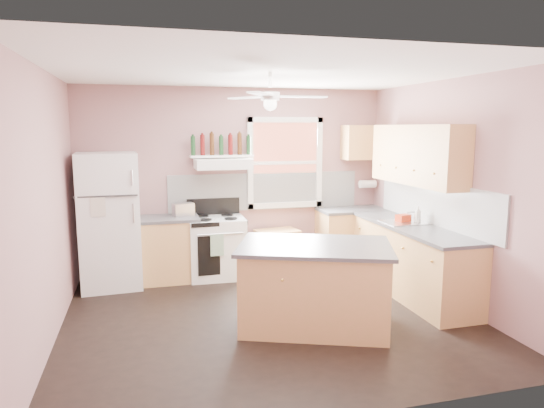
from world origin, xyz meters
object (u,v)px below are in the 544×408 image
object	(u,v)px
stove	(217,247)
island	(314,287)
cart	(277,250)
refrigerator	(109,221)
toaster	(183,210)

from	to	relation	value
stove	island	size ratio (longest dim) A/B	0.57
stove	island	world-z (taller)	same
stove	cart	bearing A→B (deg)	7.17
refrigerator	cart	world-z (taller)	refrigerator
toaster	cart	distance (m)	1.53
toaster	cart	bearing A→B (deg)	-13.80
cart	island	distance (m)	2.09
refrigerator	toaster	xyz separation A→B (m)	(0.98, 0.10, 0.09)
refrigerator	cart	bearing A→B (deg)	-0.43
toaster	island	distance (m)	2.45
island	stove	bearing A→B (deg)	132.04
refrigerator	toaster	size ratio (longest dim) A/B	6.43
refrigerator	island	bearing A→B (deg)	-45.25
toaster	island	world-z (taller)	toaster
stove	island	distance (m)	2.14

